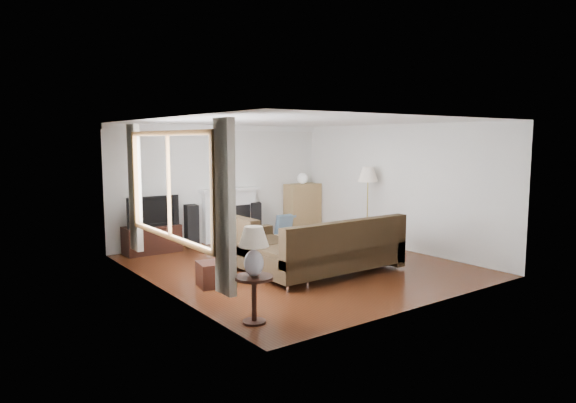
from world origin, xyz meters
TOP-DOWN VIEW (x-y plane):
  - room at (0.00, 0.00)m, footprint 5.10×5.60m
  - window at (-2.45, -0.20)m, footprint 0.12×2.74m
  - curtain_near at (-2.40, -1.72)m, footprint 0.10×0.35m
  - curtain_far at (-2.40, 1.32)m, footprint 0.10×0.35m
  - fireplace at (0.15, 2.64)m, footprint 1.40×0.26m
  - tv_stand at (-1.69, 2.48)m, footprint 1.06×0.48m
  - television at (-1.69, 2.48)m, footprint 1.02×0.13m
  - speaker_left at (-0.81, 2.55)m, footprint 0.28×0.32m
  - speaker_right at (0.75, 2.55)m, footprint 0.31×0.34m
  - bookshelf at (2.05, 2.52)m, footprint 0.84×0.40m
  - globe_lamp at (2.05, 2.52)m, footprint 0.25×0.25m
  - sectional_sofa at (0.06, -0.82)m, footprint 2.71×1.98m
  - coffee_table at (0.25, 0.56)m, footprint 1.16×0.84m
  - footstool at (-1.81, -0.27)m, footprint 0.51×0.51m
  - floor_lamp at (2.22, 0.54)m, footprint 0.50×0.50m
  - side_table at (-2.15, -1.95)m, footprint 0.46×0.46m
  - table_lamp at (-2.15, -1.95)m, footprint 0.37×0.37m

SIDE VIEW (x-z plane):
  - footstool at x=-1.81m, z-range 0.00..0.37m
  - coffee_table at x=0.25m, z-range 0.00..0.41m
  - tv_stand at x=-1.69m, z-range 0.00..0.53m
  - side_table at x=-2.15m, z-range 0.00..0.58m
  - speaker_right at x=0.75m, z-range 0.00..0.81m
  - speaker_left at x=-0.81m, z-range 0.00..0.87m
  - sectional_sofa at x=0.06m, z-range 0.00..0.88m
  - fireplace at x=0.15m, z-range 0.00..1.15m
  - bookshelf at x=2.05m, z-range 0.00..1.16m
  - floor_lamp at x=2.22m, z-range 0.00..1.63m
  - television at x=-1.69m, z-range 0.53..1.12m
  - table_lamp at x=-2.15m, z-range 0.58..1.17m
  - room at x=0.00m, z-range -0.02..2.52m
  - globe_lamp at x=2.05m, z-range 1.16..1.41m
  - curtain_near at x=-2.40m, z-range 0.35..2.45m
  - curtain_far at x=-2.40m, z-range 0.35..2.45m
  - window at x=-2.45m, z-range 0.78..2.32m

